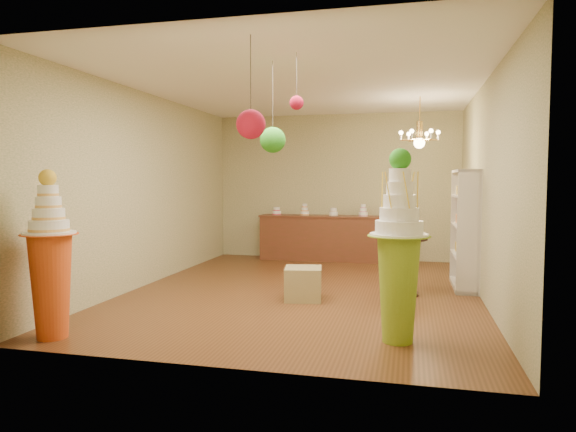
% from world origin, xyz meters
% --- Properties ---
extents(floor, '(6.50, 6.50, 0.00)m').
position_xyz_m(floor, '(0.00, 0.00, 0.00)').
color(floor, '#553017').
rests_on(floor, ground).
extents(ceiling, '(6.50, 6.50, 0.00)m').
position_xyz_m(ceiling, '(0.00, 0.00, 3.00)').
color(ceiling, white).
rests_on(ceiling, ground).
extents(wall_back, '(5.00, 0.04, 3.00)m').
position_xyz_m(wall_back, '(0.00, 3.25, 1.50)').
color(wall_back, tan).
rests_on(wall_back, ground).
extents(wall_front, '(5.00, 0.04, 3.00)m').
position_xyz_m(wall_front, '(0.00, -3.25, 1.50)').
color(wall_front, tan).
rests_on(wall_front, ground).
extents(wall_left, '(0.04, 6.50, 3.00)m').
position_xyz_m(wall_left, '(-2.50, 0.00, 1.50)').
color(wall_left, tan).
rests_on(wall_left, ground).
extents(wall_right, '(0.04, 6.50, 3.00)m').
position_xyz_m(wall_right, '(2.50, 0.00, 1.50)').
color(wall_right, tan).
rests_on(wall_right, ground).
extents(pedestal_green, '(0.64, 0.64, 1.96)m').
position_xyz_m(pedestal_green, '(1.41, -2.15, 0.81)').
color(pedestal_green, '#82A524').
rests_on(pedestal_green, floor).
extents(pedestal_orange, '(0.53, 0.53, 1.76)m').
position_xyz_m(pedestal_orange, '(-2.09, -2.85, 0.70)').
color(pedestal_orange, '#D04B18').
rests_on(pedestal_orange, floor).
extents(burlap_riser, '(0.57, 0.57, 0.45)m').
position_xyz_m(burlap_riser, '(0.11, -0.57, 0.23)').
color(burlap_riser, olive).
rests_on(burlap_riser, floor).
extents(sideboard, '(3.04, 0.54, 1.16)m').
position_xyz_m(sideboard, '(0.00, 2.97, 0.48)').
color(sideboard, brown).
rests_on(sideboard, floor).
extents(shelving_unit, '(0.33, 1.20, 1.80)m').
position_xyz_m(shelving_unit, '(2.34, 0.80, 0.90)').
color(shelving_unit, beige).
rests_on(shelving_unit, floor).
extents(round_table, '(0.83, 0.83, 0.84)m').
position_xyz_m(round_table, '(1.44, 0.06, 0.54)').
color(round_table, black).
rests_on(round_table, floor).
extents(vase, '(0.25, 0.25, 0.20)m').
position_xyz_m(vase, '(1.44, 0.06, 0.94)').
color(vase, beige).
rests_on(vase, round_table).
extents(pom_red_left, '(0.28, 0.28, 0.97)m').
position_xyz_m(pom_red_left, '(0.04, -2.72, 2.17)').
color(pom_red_left, '#433C30').
rests_on(pom_red_left, ceiling).
extents(pom_green_mid, '(0.30, 0.30, 1.04)m').
position_xyz_m(pom_green_mid, '(-0.03, -1.66, 2.10)').
color(pom_green_mid, '#433C30').
rests_on(pom_green_mid, ceiling).
extents(pom_red_right, '(0.15, 0.15, 0.61)m').
position_xyz_m(pom_red_right, '(0.32, -1.98, 2.47)').
color(pom_red_right, '#433C30').
rests_on(pom_red_right, ceiling).
extents(chandelier, '(0.74, 0.74, 0.85)m').
position_xyz_m(chandelier, '(1.65, 1.31, 2.30)').
color(chandelier, gold).
rests_on(chandelier, ceiling).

